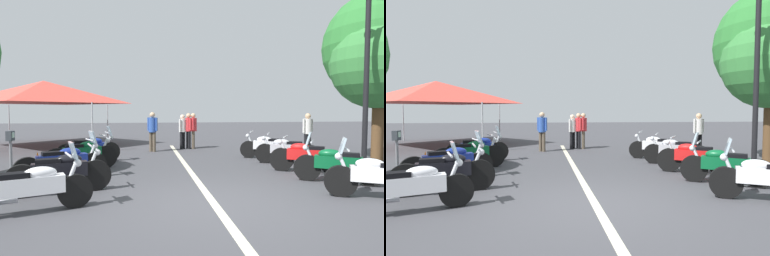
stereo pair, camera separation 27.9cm
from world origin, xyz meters
TOP-DOWN VIEW (x-y plane):
  - ground_plane at (0.00, 0.00)m, footprint 80.00×80.00m
  - lane_centre_stripe at (3.21, 0.00)m, footprint 13.47×0.16m
  - motorcycle_left_row_0 at (-0.07, 3.18)m, footprint 0.98×1.98m
  - motorcycle_left_row_1 at (1.19, 3.02)m, footprint 0.84×2.05m
  - motorcycle_left_row_2 at (2.44, 3.27)m, footprint 1.12×2.04m
  - motorcycle_left_row_3 at (3.96, 3.10)m, footprint 1.03×1.97m
  - motorcycle_left_row_4 at (5.24, 3.12)m, footprint 0.86×2.01m
  - motorcycle_right_row_0 at (-0.17, -3.24)m, footprint 1.11×1.86m
  - motorcycle_right_row_1 at (1.25, -3.27)m, footprint 1.24×1.76m
  - motorcycle_right_row_2 at (2.54, -3.17)m, footprint 1.25×1.76m
  - motorcycle_right_row_3 at (3.99, -3.29)m, footprint 1.08×1.90m
  - motorcycle_right_row_4 at (5.13, -3.13)m, footprint 1.15×1.91m
  - street_lamp_twin_globe at (2.39, -4.85)m, footprint 0.32×1.22m
  - parking_meter at (1.88, 4.26)m, footprint 0.19×0.14m
  - traffic_cone_0 at (3.51, 4.22)m, footprint 0.36×0.36m
  - bystander_0 at (6.14, -5.18)m, footprint 0.32×0.51m
  - bystander_1 at (8.56, -0.68)m, footprint 0.52×0.32m
  - bystander_2 at (8.58, -0.90)m, footprint 0.52×0.32m
  - bystander_3 at (7.78, 0.98)m, footprint 0.37×0.43m
  - bystander_4 at (8.55, -0.39)m, footprint 0.44×0.36m
  - roadside_tree_1 at (4.17, -6.75)m, footprint 3.83×3.83m
  - roadside_tree_2 at (3.69, -6.28)m, footprint 3.03×3.03m
  - event_tent at (10.68, 6.17)m, footprint 6.00×6.00m

SIDE VIEW (x-z plane):
  - ground_plane at x=0.00m, z-range 0.00..0.00m
  - lane_centre_stripe at x=3.21m, z-range 0.00..0.01m
  - traffic_cone_0 at x=3.51m, z-range -0.02..0.60m
  - motorcycle_right_row_4 at x=5.13m, z-range -0.04..0.95m
  - motorcycle_left_row_0 at x=-0.07m, z-range -0.14..1.05m
  - motorcycle_right_row_3 at x=3.99m, z-range -0.04..0.96m
  - motorcycle_right_row_0 at x=-0.17m, z-range -0.14..1.07m
  - motorcycle_right_row_2 at x=2.54m, z-range -0.04..0.97m
  - motorcycle_left_row_1 at x=1.19m, z-range -0.04..0.97m
  - motorcycle_left_row_3 at x=3.96m, z-range -0.04..0.98m
  - motorcycle_right_row_1 at x=1.25m, z-range -0.14..1.08m
  - motorcycle_left_row_2 at x=2.44m, z-range -0.14..1.08m
  - motorcycle_left_row_4 at x=5.24m, z-range -0.14..1.09m
  - parking_meter at x=1.88m, z-range 0.25..1.54m
  - bystander_4 at x=8.55m, z-range 0.13..1.69m
  - bystander_1 at x=8.56m, z-range 0.14..1.76m
  - bystander_2 at x=8.58m, z-range 0.14..1.76m
  - bystander_0 at x=6.14m, z-range 0.14..1.78m
  - bystander_3 at x=7.78m, z-range 0.14..1.82m
  - event_tent at x=10.68m, z-range 1.05..4.25m
  - roadside_tree_2 at x=3.69m, z-range 0.88..5.71m
  - street_lamp_twin_globe at x=2.39m, z-range 0.92..6.09m
  - roadside_tree_1 at x=4.17m, z-range 1.00..6.86m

